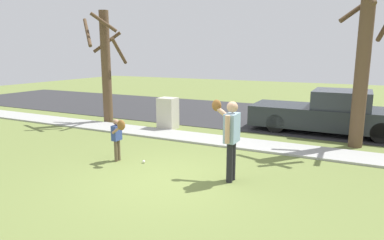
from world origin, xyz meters
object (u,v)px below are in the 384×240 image
at_px(person_adult, 230,133).
at_px(baseball, 144,162).
at_px(street_tree_far, 106,64).
at_px(utility_cabinet, 168,113).
at_px(street_tree_near, 364,46).
at_px(person_child, 118,134).
at_px(parked_pickup_dark, 331,114).

relative_size(person_adult, baseball, 23.54).
bearing_deg(street_tree_far, utility_cabinet, 1.17).
xyz_separation_m(person_adult, street_tree_far, (-6.58, 3.82, 1.25)).
distance_m(utility_cabinet, street_tree_near, 6.66).
relative_size(person_child, street_tree_near, 0.21).
height_order(utility_cabinet, street_tree_near, street_tree_near).
relative_size(utility_cabinet, street_tree_near, 0.21).
bearing_deg(baseball, person_child, -164.05).
relative_size(baseball, street_tree_far, 0.02).
distance_m(person_adult, parked_pickup_dark, 6.07).
bearing_deg(utility_cabinet, person_child, -77.68).
bearing_deg(baseball, parked_pickup_dark, 55.77).
distance_m(baseball, parked_pickup_dark, 6.93).
xyz_separation_m(utility_cabinet, street_tree_far, (-2.74, -0.06, 1.75)).
distance_m(utility_cabinet, parked_pickup_dark, 5.73).
distance_m(baseball, street_tree_near, 6.88).
height_order(baseball, utility_cabinet, utility_cabinet).
bearing_deg(utility_cabinet, person_adult, -45.24).
distance_m(person_adult, street_tree_far, 7.71).
distance_m(person_adult, utility_cabinet, 5.48).
xyz_separation_m(person_adult, baseball, (-2.35, 0.15, -1.03)).
bearing_deg(utility_cabinet, street_tree_near, 3.37).
relative_size(street_tree_far, parked_pickup_dark, 0.83).
xyz_separation_m(utility_cabinet, street_tree_near, (6.22, 0.37, 2.34)).
relative_size(person_adult, person_child, 1.54).
bearing_deg(person_adult, street_tree_near, -119.00).
xyz_separation_m(baseball, parked_pickup_dark, (3.88, 5.71, 0.64)).
relative_size(person_child, baseball, 15.29).
bearing_deg(utility_cabinet, parked_pickup_dark, 20.24).
xyz_separation_m(baseball, street_tree_far, (-4.23, 3.67, 2.29)).
distance_m(person_child, utility_cabinet, 4.00).
bearing_deg(person_child, person_adult, 0.98).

